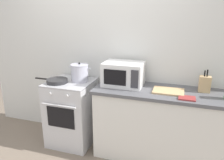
# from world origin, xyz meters

# --- Properties ---
(back_wall) EXTENTS (4.40, 0.10, 2.50)m
(back_wall) POSITION_xyz_m (0.30, 0.97, 1.25)
(back_wall) COLOR silver
(back_wall) RESTS_ON ground_plane
(lower_cabinet_right) EXTENTS (1.64, 0.56, 0.88)m
(lower_cabinet_right) POSITION_xyz_m (0.90, 0.62, 0.44)
(lower_cabinet_right) COLOR white
(lower_cabinet_right) RESTS_ON ground_plane
(countertop_right) EXTENTS (1.70, 0.60, 0.04)m
(countertop_right) POSITION_xyz_m (0.90, 0.62, 0.90)
(countertop_right) COLOR #59595E
(countertop_right) RESTS_ON lower_cabinet_right
(stove) EXTENTS (0.60, 0.64, 0.92)m
(stove) POSITION_xyz_m (-0.35, 0.60, 0.46)
(stove) COLOR silver
(stove) RESTS_ON ground_plane
(stock_pot) EXTENTS (0.32, 0.24, 0.26)m
(stock_pot) POSITION_xyz_m (-0.23, 0.66, 1.04)
(stock_pot) COLOR silver
(stock_pot) RESTS_ON stove
(frying_pan) EXTENTS (0.48, 0.28, 0.05)m
(frying_pan) POSITION_xyz_m (-0.50, 0.50, 0.95)
(frying_pan) COLOR #28282B
(frying_pan) RESTS_ON stove
(microwave) EXTENTS (0.50, 0.37, 0.30)m
(microwave) POSITION_xyz_m (0.38, 0.68, 1.07)
(microwave) COLOR white
(microwave) RESTS_ON countertop_right
(cutting_board) EXTENTS (0.36, 0.26, 0.02)m
(cutting_board) POSITION_xyz_m (0.96, 0.60, 0.93)
(cutting_board) COLOR tan
(cutting_board) RESTS_ON countertop_right
(knife_block) EXTENTS (0.13, 0.10, 0.27)m
(knife_block) POSITION_xyz_m (1.36, 0.74, 1.02)
(knife_block) COLOR tan
(knife_block) RESTS_ON countertop_right
(oven_mitt) EXTENTS (0.18, 0.14, 0.02)m
(oven_mitt) POSITION_xyz_m (1.17, 0.44, 0.93)
(oven_mitt) COLOR #993333
(oven_mitt) RESTS_ON countertop_right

